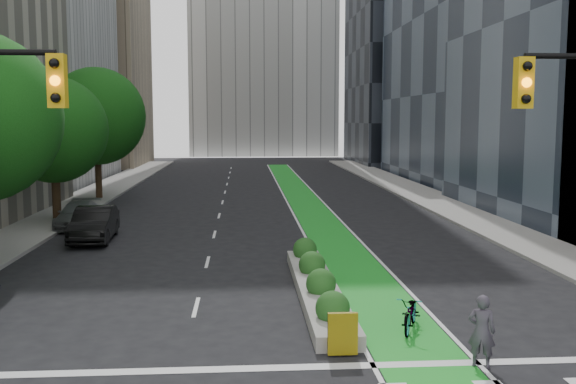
{
  "coord_description": "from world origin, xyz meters",
  "views": [
    {
      "loc": [
        -1.06,
        -12.5,
        5.51
      ],
      "look_at": [
        0.46,
        9.49,
        3.0
      ],
      "focal_mm": 40.0,
      "sensor_mm": 36.0,
      "label": 1
    }
  ],
  "objects": [
    {
      "name": "sidewalk_left",
      "position": [
        -11.8,
        25.0,
        0.07
      ],
      "size": [
        3.6,
        90.0,
        0.15
      ],
      "primitive_type": "cube",
      "color": "gray",
      "rests_on": "ground"
    },
    {
      "name": "sidewalk_right",
      "position": [
        11.8,
        25.0,
        0.07
      ],
      "size": [
        3.6,
        90.0,
        0.15
      ],
      "primitive_type": "cube",
      "color": "gray",
      "rests_on": "ground"
    },
    {
      "name": "bike_lane_paint",
      "position": [
        3.0,
        30.0,
        0.01
      ],
      "size": [
        2.2,
        70.0,
        0.01
      ],
      "primitive_type": "cube",
      "color": "green",
      "rests_on": "ground"
    },
    {
      "name": "building_tan_far",
      "position": [
        -20.0,
        66.0,
        13.0
      ],
      "size": [
        14.0,
        16.0,
        26.0
      ],
      "primitive_type": "cube",
      "color": "tan",
      "rests_on": "ground"
    },
    {
      "name": "building_dark_end",
      "position": [
        20.0,
        68.0,
        14.0
      ],
      "size": [
        14.0,
        18.0,
        28.0
      ],
      "primitive_type": "cube",
      "color": "black",
      "rests_on": "ground"
    },
    {
      "name": "tree_midfar",
      "position": [
        -11.0,
        22.0,
        4.95
      ],
      "size": [
        5.6,
        5.6,
        7.76
      ],
      "color": "black",
      "rests_on": "ground"
    },
    {
      "name": "tree_far",
      "position": [
        -11.0,
        32.0,
        5.69
      ],
      "size": [
        6.6,
        6.6,
        9.0
      ],
      "color": "black",
      "rests_on": "ground"
    },
    {
      "name": "median_planter",
      "position": [
        1.2,
        7.04,
        0.37
      ],
      "size": [
        1.2,
        10.26,
        1.1
      ],
      "color": "gray",
      "rests_on": "ground"
    },
    {
      "name": "bicycle",
      "position": [
        3.28,
        3.56,
        0.47
      ],
      "size": [
        1.27,
        1.91,
        0.95
      ],
      "primitive_type": "imported",
      "rotation": [
        0.0,
        0.0,
        -0.39
      ],
      "color": "gray",
      "rests_on": "ground"
    },
    {
      "name": "cyclist",
      "position": [
        4.18,
        0.96,
        0.83
      ],
      "size": [
        0.71,
        0.61,
        1.66
      ],
      "primitive_type": "imported",
      "rotation": [
        0.0,
        0.0,
        2.72
      ],
      "color": "#3E3844",
      "rests_on": "ground"
    },
    {
      "name": "parked_car_left_mid",
      "position": [
        -7.86,
        16.77,
        0.77
      ],
      "size": [
        1.88,
        4.76,
        1.54
      ],
      "primitive_type": "imported",
      "rotation": [
        0.0,
        0.0,
        0.05
      ],
      "color": "black",
      "rests_on": "ground"
    },
    {
      "name": "parked_car_left_far",
      "position": [
        -9.5,
        20.52,
        0.65
      ],
      "size": [
        1.99,
        4.56,
        1.3
      ],
      "primitive_type": "imported",
      "rotation": [
        0.0,
        0.0,
        0.04
      ],
      "color": "slate",
      "rests_on": "ground"
    }
  ]
}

